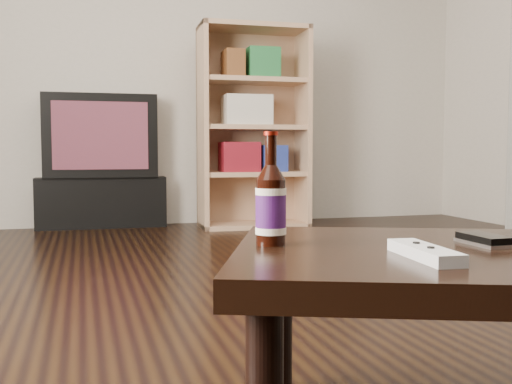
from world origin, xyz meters
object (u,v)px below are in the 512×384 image
object	(u,v)px
tv_stand	(102,201)
beer_bottle	(271,205)
remote	(425,252)
phone	(484,240)
tv	(100,136)
bookshelf	(251,124)

from	to	relation	value
tv_stand	beer_bottle	bearing A→B (deg)	-85.46
tv_stand	remote	distance (m)	3.82
tv_stand	beer_bottle	xyz separation A→B (m)	(0.21, -3.58, 0.28)
beer_bottle	phone	bearing A→B (deg)	-15.82
tv_stand	tv	distance (m)	0.49
phone	tv_stand	bearing A→B (deg)	99.01
tv	remote	bearing A→B (deg)	-82.53
bookshelf	phone	distance (m)	3.35
tv	beer_bottle	world-z (taller)	tv
tv	beer_bottle	bearing A→B (deg)	-85.46
bookshelf	remote	world-z (taller)	bookshelf
tv_stand	remote	size ratio (longest dim) A/B	4.86
tv_stand	bookshelf	bearing A→B (deg)	-18.85
tv	remote	distance (m)	3.82
beer_bottle	tv_stand	bearing A→B (deg)	93.36
bookshelf	beer_bottle	bearing A→B (deg)	-103.21
tv_stand	tv	xyz separation A→B (m)	(-0.00, -0.00, 0.49)
bookshelf	beer_bottle	size ratio (longest dim) A/B	6.70
bookshelf	phone	bearing A→B (deg)	-96.00
tv_stand	phone	xyz separation A→B (m)	(0.61, -3.69, 0.21)
bookshelf	phone	world-z (taller)	bookshelf
tv_stand	bookshelf	size ratio (longest dim) A/B	0.63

